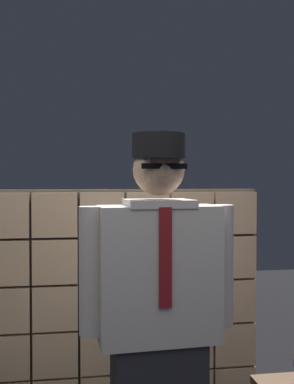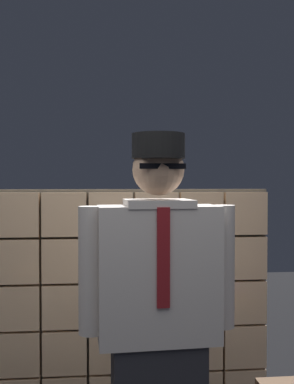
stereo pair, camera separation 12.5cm
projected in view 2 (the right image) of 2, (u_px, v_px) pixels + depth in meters
The scene contains 2 objects.
glass_block_wall at pixel (111, 305), 3.04m from camera, with size 2.19×0.10×1.57m.
standing_person at pixel (158, 325), 2.04m from camera, with size 0.73×0.32×1.83m.
Camera 2 is at (-0.04, -1.58, 1.61)m, focal length 41.76 mm.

